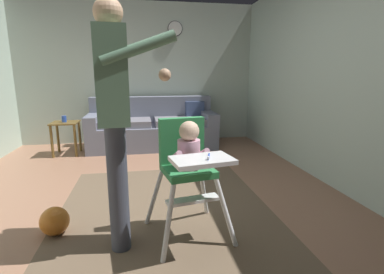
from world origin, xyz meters
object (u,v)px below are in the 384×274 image
object	(u,v)px
couch	(153,128)
side_table	(66,131)
high_chair	(188,157)
sippy_cup	(64,119)
wall_clock	(175,29)
adult_standing	(115,114)
toy_ball	(55,221)

from	to	relation	value
couch	side_table	bearing A→B (deg)	-78.76
high_chair	side_table	bearing A→B (deg)	-160.14
sippy_cup	wall_clock	xyz separation A→B (m)	(1.85, 0.75, 1.49)
couch	sippy_cup	xyz separation A→B (m)	(-1.39, -0.27, 0.24)
adult_standing	wall_clock	world-z (taller)	wall_clock
couch	toy_ball	world-z (taller)	couch
couch	wall_clock	xyz separation A→B (m)	(0.46, 0.48, 1.73)
high_chair	couch	bearing A→B (deg)	172.80
couch	high_chair	distance (m)	2.95
high_chair	wall_clock	bearing A→B (deg)	164.69
toy_ball	wall_clock	xyz separation A→B (m)	(1.37, 3.23, 1.95)
high_chair	sippy_cup	xyz separation A→B (m)	(-1.52, 2.66, -0.07)
adult_standing	high_chair	bearing A→B (deg)	0.12
side_table	sippy_cup	size ratio (longest dim) A/B	5.20
high_chair	sippy_cup	size ratio (longest dim) A/B	9.27
adult_standing	side_table	bearing A→B (deg)	105.35
high_chair	side_table	size ratio (longest dim) A/B	1.78
side_table	wall_clock	world-z (taller)	wall_clock
high_chair	wall_clock	xyz separation A→B (m)	(0.32, 3.41, 1.42)
couch	adult_standing	size ratio (longest dim) A/B	1.25
side_table	sippy_cup	world-z (taller)	sippy_cup
high_chair	toy_ball	distance (m)	1.18
toy_ball	sippy_cup	world-z (taller)	sippy_cup
wall_clock	sippy_cup	bearing A→B (deg)	-157.88
adult_standing	side_table	xyz separation A→B (m)	(-1.01, 2.71, -0.61)
couch	side_table	size ratio (longest dim) A/B	4.16
adult_standing	wall_clock	xyz separation A→B (m)	(0.84, 3.46, 1.07)
sippy_cup	wall_clock	size ratio (longest dim) A/B	0.37
high_chair	adult_standing	size ratio (longest dim) A/B	0.53
adult_standing	toy_ball	world-z (taller)	adult_standing
couch	wall_clock	bearing A→B (deg)	135.96
adult_standing	toy_ball	distance (m)	1.05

